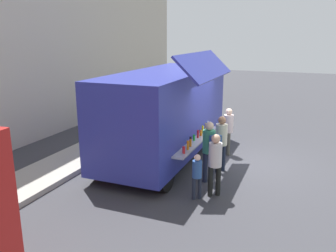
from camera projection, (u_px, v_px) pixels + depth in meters
The scene contains 9 objects.
ground_plane at pixel (239, 162), 11.33m from camera, with size 60.00×60.00×0.00m, color #38383D.
curb_strip at pixel (17, 189), 9.17m from camera, with size 28.00×1.60×0.15m, color #9E998E.
food_truck_main at pixel (167, 111), 11.42m from camera, with size 6.36×3.00×3.51m.
trash_bin at pixel (153, 113), 16.15m from camera, with size 0.60×0.60×0.98m, color #2C5B39.
customer_front_ordering at pixel (221, 139), 10.27m from camera, with size 0.35×0.35×1.71m.
customer_mid_with_backpack at pixel (210, 146), 9.54m from camera, with size 0.50×0.55×1.72m.
customer_rear_waiting at pixel (215, 160), 8.70m from camera, with size 0.33×0.33×1.64m.
customer_extra_browsing at pixel (228, 127), 11.81m from camera, with size 0.33×0.33×1.61m.
child_near_queue at pixel (197, 173), 8.59m from camera, with size 0.24×0.24×1.18m.
Camera 1 is at (-10.75, -1.89, 4.00)m, focal length 37.28 mm.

